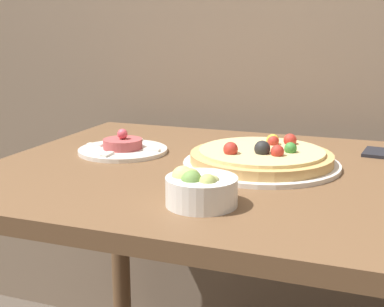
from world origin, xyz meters
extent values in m
cube|color=brown|center=(0.00, 0.42, 0.76)|extent=(1.01, 0.83, 0.03)
cylinder|color=brown|center=(-0.44, 0.77, 0.37)|extent=(0.06, 0.06, 0.75)
cylinder|color=silver|center=(0.09, 0.46, 0.79)|extent=(0.35, 0.35, 0.01)
cylinder|color=tan|center=(0.09, 0.46, 0.80)|extent=(0.32, 0.32, 0.02)
cylinder|color=#E0C684|center=(0.09, 0.46, 0.82)|extent=(0.28, 0.28, 0.01)
sphere|color=#B22D23|center=(0.10, 0.52, 0.83)|extent=(0.03, 0.03, 0.03)
sphere|color=#B22D23|center=(0.03, 0.40, 0.83)|extent=(0.03, 0.03, 0.03)
sphere|color=#B22D23|center=(0.09, 0.43, 0.83)|extent=(0.02, 0.02, 0.02)
sphere|color=black|center=(0.10, 0.43, 0.83)|extent=(0.04, 0.04, 0.04)
sphere|color=gold|center=(0.10, 0.53, 0.83)|extent=(0.03, 0.03, 0.03)
sphere|color=#B22D23|center=(0.14, 0.54, 0.83)|extent=(0.03, 0.03, 0.03)
sphere|color=#387F33|center=(0.15, 0.46, 0.83)|extent=(0.03, 0.03, 0.03)
sphere|color=#B22D23|center=(0.13, 0.42, 0.83)|extent=(0.03, 0.03, 0.03)
cylinder|color=silver|center=(-0.26, 0.47, 0.79)|extent=(0.22, 0.22, 0.01)
cylinder|color=#A84747|center=(-0.26, 0.47, 0.80)|extent=(0.10, 0.10, 0.02)
sphere|color=#DB4C5B|center=(-0.26, 0.47, 0.83)|extent=(0.03, 0.03, 0.03)
cube|color=white|center=(-0.18, 0.47, 0.79)|extent=(0.04, 0.02, 0.01)
cube|color=white|center=(-0.26, 0.55, 0.79)|extent=(0.02, 0.04, 0.01)
cube|color=white|center=(-0.34, 0.47, 0.79)|extent=(0.04, 0.02, 0.01)
cube|color=white|center=(-0.26, 0.39, 0.79)|extent=(0.02, 0.04, 0.01)
cylinder|color=white|center=(0.05, 0.17, 0.81)|extent=(0.13, 0.13, 0.05)
sphere|color=#A3B25B|center=(0.07, 0.15, 0.83)|extent=(0.03, 0.03, 0.03)
sphere|color=#A3B25B|center=(0.03, 0.16, 0.83)|extent=(0.04, 0.04, 0.04)
sphere|color=#B7BC70|center=(0.07, 0.16, 0.83)|extent=(0.02, 0.02, 0.02)
sphere|color=#668E42|center=(0.04, 0.15, 0.83)|extent=(0.04, 0.04, 0.04)
sphere|color=#B7BC70|center=(0.02, 0.16, 0.83)|extent=(0.04, 0.04, 0.04)
camera|label=1|loc=(0.35, -0.67, 1.09)|focal=50.00mm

